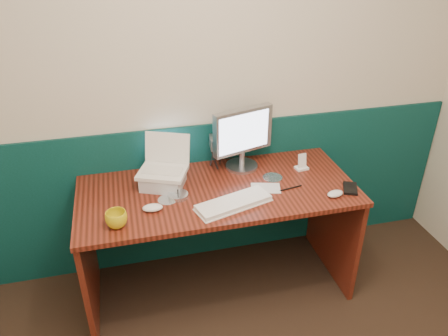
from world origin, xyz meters
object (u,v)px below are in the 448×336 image
object	(u,v)px
keyboard	(234,203)
monitor	(242,139)
desk	(218,240)
laptop	(161,157)
mug	(116,219)
camcorder	(216,152)

from	to	relation	value
keyboard	monitor	bearing A→B (deg)	51.67
desk	laptop	size ratio (longest dim) A/B	5.98
keyboard	mug	size ratio (longest dim) A/B	3.76
keyboard	desk	bearing A→B (deg)	87.22
keyboard	camcorder	bearing A→B (deg)	72.78
desk	laptop	xyz separation A→B (m)	(-0.30, 0.11, 0.57)
laptop	mug	xyz separation A→B (m)	(-0.28, -0.33, -0.15)
desk	mug	size ratio (longest dim) A/B	14.46
monitor	laptop	bearing A→B (deg)	175.47
mug	camcorder	bearing A→B (deg)	38.07
laptop	camcorder	distance (m)	0.39
mug	desk	bearing A→B (deg)	21.36
laptop	mug	world-z (taller)	laptop
camcorder	desk	bearing A→B (deg)	-95.03
mug	camcorder	size ratio (longest dim) A/B	0.54
monitor	keyboard	xyz separation A→B (m)	(-0.16, -0.40, -0.18)
camcorder	monitor	bearing A→B (deg)	-11.98
desk	laptop	distance (m)	0.65
monitor	keyboard	bearing A→B (deg)	-128.33
monitor	camcorder	size ratio (longest dim) A/B	1.89
desk	laptop	bearing A→B (deg)	160.15
desk	camcorder	size ratio (longest dim) A/B	7.80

